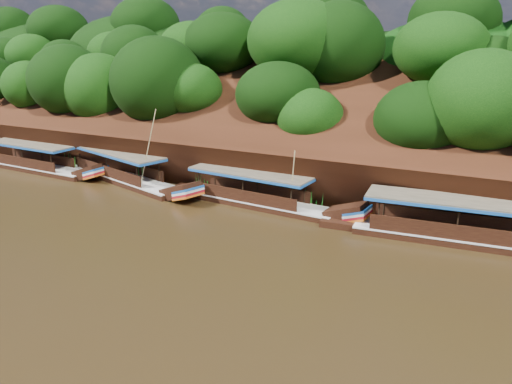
{
  "coord_description": "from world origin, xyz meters",
  "views": [
    {
      "loc": [
        12.79,
        -21.16,
        10.98
      ],
      "look_at": [
        -1.67,
        7.0,
        1.33
      ],
      "focal_mm": 35.0,
      "sensor_mm": 36.0,
      "label": 1
    }
  ],
  "objects_px": {
    "boat_1": "(268,200)",
    "boat_2": "(129,177)",
    "boat_0": "(487,236)",
    "boat_3": "(44,166)"
  },
  "relations": [
    {
      "from": "boat_0",
      "to": "boat_1",
      "type": "relative_size",
      "value": 1.14
    },
    {
      "from": "boat_0",
      "to": "boat_2",
      "type": "relative_size",
      "value": 1.0
    },
    {
      "from": "boat_2",
      "to": "boat_3",
      "type": "bearing_deg",
      "value": -160.64
    },
    {
      "from": "boat_0",
      "to": "boat_2",
      "type": "bearing_deg",
      "value": 173.38
    },
    {
      "from": "boat_1",
      "to": "boat_3",
      "type": "distance_m",
      "value": 21.59
    },
    {
      "from": "boat_0",
      "to": "boat_2",
      "type": "height_order",
      "value": "boat_2"
    },
    {
      "from": "boat_1",
      "to": "boat_2",
      "type": "height_order",
      "value": "boat_2"
    },
    {
      "from": "boat_0",
      "to": "boat_3",
      "type": "distance_m",
      "value": 35.33
    },
    {
      "from": "boat_0",
      "to": "boat_2",
      "type": "xyz_separation_m",
      "value": [
        -26.2,
        0.75,
        -0.01
      ]
    },
    {
      "from": "boat_1",
      "to": "boat_3",
      "type": "bearing_deg",
      "value": -175.34
    }
  ]
}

